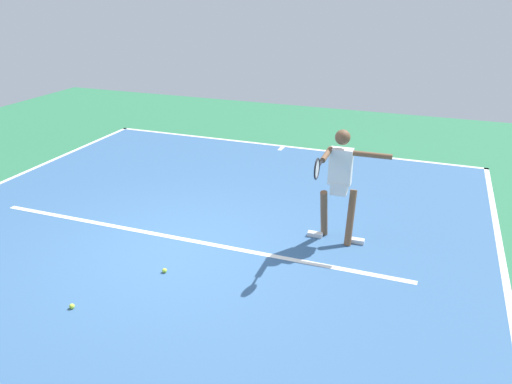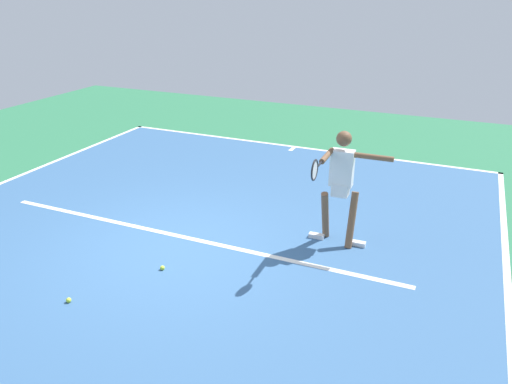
% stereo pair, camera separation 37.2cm
% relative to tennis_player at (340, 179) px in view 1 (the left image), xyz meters
% --- Properties ---
extents(ground_plane, '(20.15, 20.15, 0.00)m').
position_rel_tennis_player_xyz_m(ground_plane, '(2.26, 1.19, -1.05)').
color(ground_plane, '#2D754C').
extents(court_surface, '(9.48, 11.34, 0.00)m').
position_rel_tennis_player_xyz_m(court_surface, '(2.26, 1.19, -1.05)').
color(court_surface, '#38608E').
rests_on(court_surface, ground_plane).
extents(court_line_baseline_near, '(9.48, 0.10, 0.01)m').
position_rel_tennis_player_xyz_m(court_line_baseline_near, '(2.26, -4.43, -1.05)').
color(court_line_baseline_near, white).
rests_on(court_line_baseline_near, ground_plane).
extents(court_line_sideline_left, '(0.10, 11.34, 0.01)m').
position_rel_tennis_player_xyz_m(court_line_sideline_left, '(-2.43, 1.19, -1.05)').
color(court_line_sideline_left, white).
rests_on(court_line_sideline_left, ground_plane).
extents(court_line_service, '(7.11, 0.10, 0.01)m').
position_rel_tennis_player_xyz_m(court_line_service, '(2.26, 0.81, -1.05)').
color(court_line_service, white).
rests_on(court_line_service, ground_plane).
extents(court_line_centre_mark, '(0.10, 0.30, 0.01)m').
position_rel_tennis_player_xyz_m(court_line_centre_mark, '(2.26, -4.23, -1.05)').
color(court_line_centre_mark, white).
rests_on(court_line_centre_mark, ground_plane).
extents(tennis_player, '(1.18, 1.25, 1.82)m').
position_rel_tennis_player_xyz_m(tennis_player, '(0.00, 0.00, 0.00)').
color(tennis_player, brown).
rests_on(tennis_player, ground_plane).
extents(tennis_ball_by_baseline, '(0.07, 0.07, 0.07)m').
position_rel_tennis_player_xyz_m(tennis_ball_by_baseline, '(2.06, 1.77, -1.02)').
color(tennis_ball_by_baseline, '#C6E53D').
rests_on(tennis_ball_by_baseline, ground_plane).
extents(tennis_ball_near_player, '(0.07, 0.07, 0.07)m').
position_rel_tennis_player_xyz_m(tennis_ball_near_player, '(2.73, 2.91, -1.02)').
color(tennis_ball_near_player, '#C6E53D').
rests_on(tennis_ball_near_player, ground_plane).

